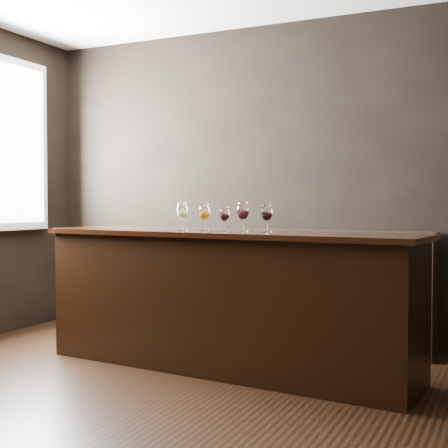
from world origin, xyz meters
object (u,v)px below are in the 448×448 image
at_px(glass_amber, 204,212).
at_px(back_bar_shelf, 272,286).
at_px(bar_counter, 225,303).
at_px(glass_white, 182,212).
at_px(glass_red_b, 243,212).
at_px(glass_red_c, 267,214).
at_px(glass_red_a, 225,215).

bearing_deg(glass_amber, back_bar_shelf, 80.51).
bearing_deg(bar_counter, glass_white, -170.04).
relative_size(back_bar_shelf, glass_amber, 13.83).
relative_size(glass_red_b, glass_red_c, 1.10).
distance_m(back_bar_shelf, glass_white, 1.25).
xyz_separation_m(glass_white, glass_amber, (0.16, 0.05, -0.01)).
distance_m(glass_amber, glass_red_b, 0.34).
height_order(glass_amber, glass_red_a, glass_amber).
bearing_deg(glass_red_c, glass_red_b, -166.56).
relative_size(bar_counter, glass_amber, 14.11).
height_order(glass_white, glass_red_a, glass_white).
relative_size(glass_amber, glass_red_c, 1.03).
bearing_deg(back_bar_shelf, glass_white, -107.49).
relative_size(back_bar_shelf, glass_red_b, 12.99).
bearing_deg(glass_amber, glass_red_c, -1.53).
bearing_deg(glass_red_b, glass_amber, 170.95).
height_order(bar_counter, glass_red_c, glass_red_c).
distance_m(bar_counter, glass_red_a, 0.64).
distance_m(back_bar_shelf, glass_red_c, 1.22).
bearing_deg(glass_amber, glass_red_a, 0.89).
distance_m(glass_white, glass_amber, 0.17).
height_order(glass_amber, glass_red_c, glass_amber).
xyz_separation_m(bar_counter, glass_red_b, (0.15, -0.03, 0.66)).
distance_m(glass_red_a, glass_red_c, 0.33).
height_order(glass_red_b, glass_red_c, glass_red_b).
distance_m(glass_red_a, glass_red_b, 0.18).
height_order(back_bar_shelf, glass_amber, glass_amber).
bearing_deg(bar_counter, glass_red_c, 6.53).
distance_m(glass_white, glass_red_b, 0.49).
bearing_deg(back_bar_shelf, glass_red_a, -89.97).
distance_m(bar_counter, glass_red_b, 0.68).
height_order(glass_red_a, glass_red_b, glass_red_b).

